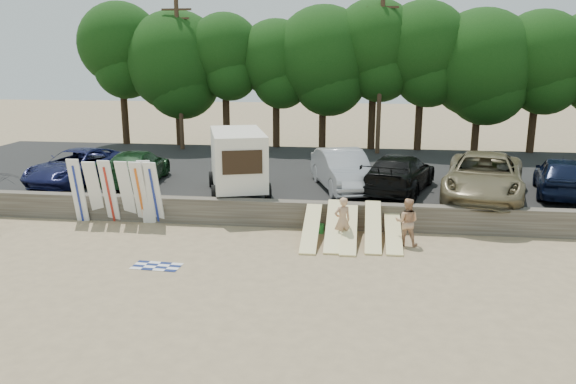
% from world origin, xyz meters
% --- Properties ---
extents(ground, '(120.00, 120.00, 0.00)m').
position_xyz_m(ground, '(0.00, 0.00, 0.00)').
color(ground, tan).
rests_on(ground, ground).
extents(seawall, '(44.00, 0.50, 1.00)m').
position_xyz_m(seawall, '(0.00, 3.00, 0.50)').
color(seawall, '#6B6356').
rests_on(seawall, ground).
extents(parking_lot, '(44.00, 14.50, 0.70)m').
position_xyz_m(parking_lot, '(0.00, 10.50, 0.35)').
color(parking_lot, '#282828').
rests_on(parking_lot, ground).
extents(treeline, '(33.84, 6.39, 9.01)m').
position_xyz_m(treeline, '(0.49, 17.56, 6.37)').
color(treeline, '#382616').
rests_on(treeline, parking_lot).
extents(utility_poles, '(25.80, 0.26, 9.00)m').
position_xyz_m(utility_poles, '(2.00, 16.00, 5.43)').
color(utility_poles, '#473321').
rests_on(utility_poles, parking_lot).
extents(box_trailer, '(3.26, 4.54, 2.62)m').
position_xyz_m(box_trailer, '(-4.08, 5.25, 2.17)').
color(box_trailer, white).
rests_on(box_trailer, parking_lot).
extents(car_0, '(3.43, 5.82, 1.52)m').
position_xyz_m(car_0, '(-11.76, 6.17, 1.46)').
color(car_0, '#121540').
rests_on(car_0, parking_lot).
extents(car_1, '(2.68, 5.43, 1.52)m').
position_xyz_m(car_1, '(-9.05, 6.41, 1.46)').
color(car_1, black).
rests_on(car_1, parking_lot).
extents(car_2, '(3.25, 5.49, 1.71)m').
position_xyz_m(car_2, '(0.28, 6.49, 1.55)').
color(car_2, '#B0AFB5').
rests_on(car_2, parking_lot).
extents(car_3, '(3.75, 5.93, 1.60)m').
position_xyz_m(car_3, '(2.70, 6.39, 1.50)').
color(car_3, black).
rests_on(car_3, parking_lot).
extents(car_4, '(4.38, 7.00, 1.80)m').
position_xyz_m(car_4, '(6.03, 5.68, 1.60)').
color(car_4, '#7A6E4E').
rests_on(car_4, parking_lot).
extents(car_5, '(2.96, 5.13, 1.64)m').
position_xyz_m(car_5, '(9.31, 6.56, 1.52)').
color(car_5, black).
rests_on(car_5, parking_lot).
extents(surfboard_upright_0, '(0.50, 0.52, 2.57)m').
position_xyz_m(surfboard_upright_0, '(-9.81, 2.44, 1.28)').
color(surfboard_upright_0, white).
rests_on(surfboard_upright_0, ground).
extents(surfboard_upright_1, '(0.57, 0.88, 2.50)m').
position_xyz_m(surfboard_upright_1, '(-9.18, 2.54, 1.25)').
color(surfboard_upright_1, white).
rests_on(surfboard_upright_1, ground).
extents(surfboard_upright_2, '(0.52, 0.67, 2.54)m').
position_xyz_m(surfboard_upright_2, '(-8.56, 2.51, 1.27)').
color(surfboard_upright_2, white).
rests_on(surfboard_upright_2, ground).
extents(surfboard_upright_3, '(0.55, 0.77, 2.53)m').
position_xyz_m(surfboard_upright_3, '(-7.88, 2.55, 1.26)').
color(surfboard_upright_3, white).
rests_on(surfboard_upright_3, ground).
extents(surfboard_upright_4, '(0.53, 0.74, 2.53)m').
position_xyz_m(surfboard_upright_4, '(-7.31, 2.49, 1.26)').
color(surfboard_upright_4, white).
rests_on(surfboard_upright_4, ground).
extents(surfboard_upright_5, '(0.55, 0.57, 2.57)m').
position_xyz_m(surfboard_upright_5, '(-7.07, 2.53, 1.28)').
color(surfboard_upright_5, white).
rests_on(surfboard_upright_5, ground).
extents(surfboard_upright_6, '(0.54, 0.75, 2.53)m').
position_xyz_m(surfboard_upright_6, '(-6.75, 2.50, 1.26)').
color(surfboard_upright_6, white).
rests_on(surfboard_upright_6, ground).
extents(surfboard_low_0, '(0.56, 2.87, 0.99)m').
position_xyz_m(surfboard_low_0, '(-0.62, 1.31, 0.50)').
color(surfboard_low_0, '#FEECA0').
rests_on(surfboard_low_0, ground).
extents(surfboard_low_1, '(0.56, 2.82, 1.17)m').
position_xyz_m(surfboard_low_1, '(0.18, 1.42, 0.58)').
color(surfboard_low_1, '#FEECA0').
rests_on(surfboard_low_1, ground).
extents(surfboard_low_2, '(0.56, 2.87, 0.99)m').
position_xyz_m(surfboard_low_2, '(0.70, 1.33, 0.50)').
color(surfboard_low_2, '#FEECA0').
rests_on(surfboard_low_2, ground).
extents(surfboard_low_3, '(0.56, 2.83, 1.13)m').
position_xyz_m(surfboard_low_3, '(1.54, 1.55, 0.57)').
color(surfboard_low_3, '#FEECA0').
rests_on(surfboard_low_3, ground).
extents(surfboard_low_4, '(0.56, 2.93, 0.80)m').
position_xyz_m(surfboard_low_4, '(2.24, 1.59, 0.40)').
color(surfboard_low_4, '#FEECA0').
rests_on(surfboard_low_4, ground).
extents(beachgoer_a, '(0.71, 0.61, 1.65)m').
position_xyz_m(beachgoer_a, '(0.47, 1.29, 0.82)').
color(beachgoer_a, tan).
rests_on(beachgoer_a, ground).
extents(beachgoer_b, '(0.89, 0.74, 1.66)m').
position_xyz_m(beachgoer_b, '(2.67, 1.36, 0.83)').
color(beachgoer_b, tan).
rests_on(beachgoer_b, ground).
extents(cooler, '(0.41, 0.34, 0.32)m').
position_xyz_m(cooler, '(-0.43, 2.36, 0.16)').
color(cooler, green).
rests_on(cooler, ground).
extents(gear_bag, '(0.33, 0.29, 0.22)m').
position_xyz_m(gear_bag, '(2.39, 2.40, 0.11)').
color(gear_bag, orange).
rests_on(gear_bag, ground).
extents(beach_towel, '(1.58, 1.58, 0.00)m').
position_xyz_m(beach_towel, '(-5.16, -1.71, 0.01)').
color(beach_towel, white).
rests_on(beach_towel, ground).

